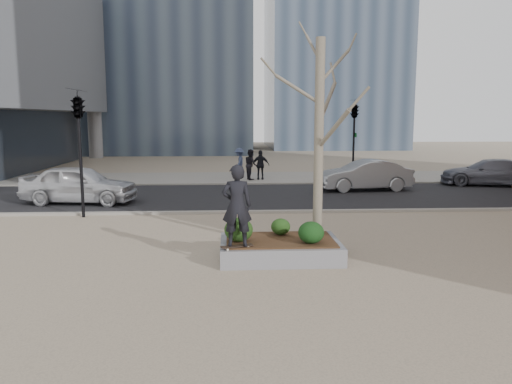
{
  "coord_description": "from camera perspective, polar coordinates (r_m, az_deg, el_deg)",
  "views": [
    {
      "loc": [
        -0.27,
        -12.25,
        3.53
      ],
      "look_at": [
        0.5,
        2.0,
        1.4
      ],
      "focal_mm": 35.0,
      "sensor_mm": 36.0,
      "label": 1
    }
  ],
  "objects": [
    {
      "name": "planter_mulch",
      "position": [
        12.69,
        2.76,
        -5.48
      ],
      "size": [
        2.7,
        1.7,
        0.04
      ],
      "primitive_type": "cube",
      "color": "#382314",
      "rests_on": "planter"
    },
    {
      "name": "shrub_middle",
      "position": [
        13.11,
        2.83,
        -3.98
      ],
      "size": [
        0.5,
        0.5,
        0.43
      ],
      "primitive_type": "ellipsoid",
      "color": "#1E3F14",
      "rests_on": "planter_mulch"
    },
    {
      "name": "car_silver",
      "position": [
        24.83,
        12.31,
        1.89
      ],
      "size": [
        4.6,
        1.97,
        1.47
      ],
      "primitive_type": "imported",
      "rotation": [
        0.0,
        0.0,
        4.8
      ],
      "color": "#95989C",
      "rests_on": "street"
    },
    {
      "name": "shrub_left",
      "position": [
        12.36,
        -2.0,
        -4.32
      ],
      "size": [
        0.71,
        0.71,
        0.6
      ],
      "primitive_type": "ellipsoid",
      "color": "#143310",
      "rests_on": "planter_mulch"
    },
    {
      "name": "pedestrian_a",
      "position": [
        28.41,
        -0.58,
        3.16
      ],
      "size": [
        0.83,
        0.97,
        1.73
      ],
      "primitive_type": "imported",
      "rotation": [
        0.0,
        0.0,
        1.8
      ],
      "color": "black",
      "rests_on": "far_sidewalk"
    },
    {
      "name": "pedestrian_c",
      "position": [
        28.42,
        0.54,
        3.11
      ],
      "size": [
        1.01,
        0.48,
        1.67
      ],
      "primitive_type": "imported",
      "rotation": [
        0.0,
        0.0,
        3.07
      ],
      "color": "black",
      "rests_on": "far_sidewalk"
    },
    {
      "name": "skateboarder",
      "position": [
        11.69,
        -2.21,
        -1.55
      ],
      "size": [
        0.71,
        0.47,
        1.94
      ],
      "primitive_type": "imported",
      "rotation": [
        0.0,
        0.0,
        3.16
      ],
      "color": "black",
      "rests_on": "skateboard"
    },
    {
      "name": "planter",
      "position": [
        12.75,
        2.75,
        -6.55
      ],
      "size": [
        3.0,
        2.0,
        0.45
      ],
      "primitive_type": "cube",
      "color": "gray",
      "rests_on": "ground"
    },
    {
      "name": "car_third",
      "position": [
        28.75,
        25.07,
        2.07
      ],
      "size": [
        5.1,
        3.19,
        1.38
      ],
      "primitive_type": "imported",
      "rotation": [
        0.0,
        0.0,
        4.43
      ],
      "color": "slate",
      "rests_on": "street"
    },
    {
      "name": "shrub_right",
      "position": [
        12.26,
        6.32,
        -4.62
      ],
      "size": [
        0.64,
        0.64,
        0.54
      ],
      "primitive_type": "ellipsoid",
      "color": "black",
      "rests_on": "planter_mulch"
    },
    {
      "name": "pedestrian_b",
      "position": [
        29.85,
        -1.93,
        3.4
      ],
      "size": [
        0.85,
        1.22,
        1.71
      ],
      "primitive_type": "imported",
      "rotation": [
        0.0,
        0.0,
        4.5
      ],
      "color": "#374363",
      "rests_on": "far_sidewalk"
    },
    {
      "name": "traffic_light_far",
      "position": [
        27.72,
        11.1,
        5.69
      ],
      "size": [
        0.6,
        2.48,
        4.5
      ],
      "primitive_type": null,
      "color": "black",
      "rests_on": "ground"
    },
    {
      "name": "ground",
      "position": [
        12.75,
        -1.77,
        -7.59
      ],
      "size": [
        120.0,
        120.0,
        0.0
      ],
      "primitive_type": "plane",
      "color": "tan",
      "rests_on": "ground"
    },
    {
      "name": "sycamore_tree",
      "position": [
        12.75,
        7.26,
        9.59
      ],
      "size": [
        2.8,
        2.8,
        6.6
      ],
      "primitive_type": null,
      "color": "gray",
      "rests_on": "planter_mulch"
    },
    {
      "name": "skateboard",
      "position": [
        11.91,
        -2.18,
        -6.32
      ],
      "size": [
        0.8,
        0.44,
        0.08
      ],
      "primitive_type": null,
      "rotation": [
        0.0,
        0.0,
        0.33
      ],
      "color": "black",
      "rests_on": "planter"
    },
    {
      "name": "traffic_light_near",
      "position": [
        18.64,
        -19.43,
        4.07
      ],
      "size": [
        0.6,
        2.48,
        4.5
      ],
      "primitive_type": null,
      "color": "black",
      "rests_on": "ground"
    },
    {
      "name": "street",
      "position": [
        22.53,
        -2.37,
        -0.5
      ],
      "size": [
        60.0,
        8.0,
        0.02
      ],
      "primitive_type": "cube",
      "color": "black",
      "rests_on": "ground"
    },
    {
      "name": "police_car",
      "position": [
        21.83,
        -19.56,
        0.85
      ],
      "size": [
        4.84,
        2.42,
        1.58
      ],
      "primitive_type": "imported",
      "rotation": [
        0.0,
        0.0,
        1.45
      ],
      "color": "silver",
      "rests_on": "street"
    },
    {
      "name": "far_sidewalk",
      "position": [
        29.46,
        -2.55,
        1.63
      ],
      "size": [
        60.0,
        6.0,
        0.02
      ],
      "primitive_type": "cube",
      "color": "gray",
      "rests_on": "ground"
    }
  ]
}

